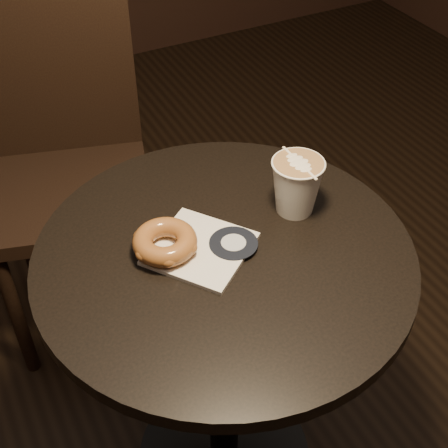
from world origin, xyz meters
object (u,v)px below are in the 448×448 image
object	(u,v)px
pastry_bag	(200,249)
doughnut	(165,242)
chair	(61,134)
cafe_table	(224,321)
latte_cup	(296,186)

from	to	relation	value
pastry_bag	doughnut	bearing A→B (deg)	121.36
chair	pastry_bag	world-z (taller)	chair
cafe_table	doughnut	distance (m)	0.25
cafe_table	doughnut	xyz separation A→B (m)	(-0.10, 0.04, 0.23)
cafe_table	chair	size ratio (longest dim) A/B	0.69
cafe_table	latte_cup	bearing A→B (deg)	13.19
doughnut	latte_cup	xyz separation A→B (m)	(0.27, -0.00, 0.03)
pastry_bag	latte_cup	xyz separation A→B (m)	(0.21, 0.02, 0.05)
chair	cafe_table	bearing A→B (deg)	-64.71
chair	doughnut	distance (m)	0.70
doughnut	chair	bearing A→B (deg)	91.81
doughnut	latte_cup	world-z (taller)	latte_cup
pastry_bag	chair	bearing A→B (deg)	59.63
latte_cup	chair	bearing A→B (deg)	113.21
chair	pastry_bag	xyz separation A→B (m)	(0.08, -0.71, 0.14)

